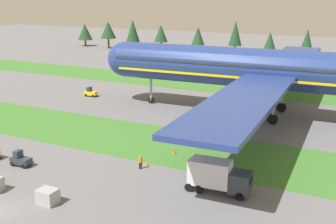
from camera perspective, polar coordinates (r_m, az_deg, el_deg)
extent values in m
cube|color=#3D752D|center=(63.28, -5.47, -3.49)|extent=(320.00, 14.48, 0.01)
cube|color=#3D752D|center=(99.08, 7.16, 3.49)|extent=(320.00, 14.48, 0.01)
cylinder|color=navy|center=(74.39, 11.82, 5.83)|extent=(52.16, 8.91, 6.86)
sphere|color=navy|center=(83.83, -5.86, 7.16)|extent=(6.72, 6.72, 6.72)
cube|color=yellow|center=(74.60, 11.77, 4.92)|extent=(50.90, 9.00, 0.36)
cube|color=#283342|center=(74.99, 9.49, 6.68)|extent=(45.84, 8.73, 0.44)
cube|color=navy|center=(53.94, 10.10, 1.49)|extent=(9.61, 35.13, 0.62)
cylinder|color=#A3A3A8|center=(59.70, 10.11, 0.63)|extent=(5.21, 3.97, 3.77)
cube|color=navy|center=(94.25, 16.55, 7.11)|extent=(9.61, 35.13, 0.62)
cylinder|color=#A3A3A8|center=(89.67, 15.17, 5.34)|extent=(5.21, 3.97, 3.77)
cylinder|color=#A3A3A8|center=(81.93, -2.32, 3.89)|extent=(0.44, 0.44, 6.77)
cylinder|color=black|center=(82.69, -2.29, 1.59)|extent=(1.22, 0.47, 1.20)
cylinder|color=#A3A3A8|center=(70.51, 14.17, 1.58)|extent=(0.44, 0.44, 6.52)
cylinder|color=black|center=(71.35, 14.00, -0.96)|extent=(1.72, 0.66, 1.70)
cylinder|color=#A3A3A8|center=(78.43, 15.29, 2.90)|extent=(0.44, 0.44, 6.52)
cylinder|color=black|center=(79.18, 15.12, 0.60)|extent=(1.72, 0.66, 1.70)
cube|color=#2D333D|center=(55.90, -19.30, -6.24)|extent=(2.63, 1.35, 0.77)
cube|color=#283342|center=(55.87, -19.67, -5.37)|extent=(0.72, 1.11, 0.90)
cylinder|color=black|center=(55.79, -18.20, -6.60)|extent=(0.60, 0.21, 0.60)
cylinder|color=black|center=(55.07, -18.98, -6.97)|extent=(0.60, 0.21, 0.60)
cylinder|color=black|center=(57.00, -19.54, -6.25)|extent=(0.60, 0.21, 0.60)
cylinder|color=black|center=(56.30, -20.32, -6.60)|extent=(0.60, 0.21, 0.60)
cylinder|color=black|center=(59.44, -21.75, -5.67)|extent=(0.40, 0.13, 0.40)
cube|color=#2D333D|center=(45.55, 9.78, -9.39)|extent=(2.36, 2.45, 2.20)
cube|color=#283342|center=(45.18, 11.13, -9.06)|extent=(0.23, 2.07, 0.97)
cube|color=silver|center=(46.05, 5.72, -8.12)|extent=(4.65, 2.62, 2.80)
cylinder|color=black|center=(46.87, 10.27, -10.16)|extent=(0.98, 0.37, 0.96)
cylinder|color=black|center=(45.11, 9.70, -11.20)|extent=(0.98, 0.37, 0.96)
cylinder|color=black|center=(47.86, 4.97, -9.38)|extent=(0.98, 0.37, 0.96)
cylinder|color=black|center=(46.14, 4.20, -10.36)|extent=(0.98, 0.37, 0.96)
cylinder|color=black|center=(48.17, 3.68, -9.18)|extent=(0.98, 0.37, 0.96)
cylinder|color=black|center=(46.46, 2.87, -10.15)|extent=(0.98, 0.37, 0.96)
cube|color=yellow|center=(89.73, -10.40, 2.53)|extent=(2.65, 1.40, 0.77)
cube|color=#283342|center=(89.77, -10.63, 3.07)|extent=(0.74, 1.12, 0.90)
cylinder|color=black|center=(89.76, -9.71, 2.31)|extent=(0.61, 0.22, 0.60)
cylinder|color=black|center=(88.88, -10.10, 2.16)|extent=(0.61, 0.22, 0.60)
cylinder|color=black|center=(90.77, -10.66, 2.41)|extent=(0.61, 0.22, 0.60)
cylinder|color=black|center=(89.90, -11.06, 2.26)|extent=(0.61, 0.22, 0.60)
cylinder|color=black|center=(52.16, -3.64, -7.23)|extent=(0.18, 0.18, 0.85)
cylinder|color=black|center=(52.09, -3.86, -7.27)|extent=(0.18, 0.18, 0.85)
cylinder|color=orange|center=(51.84, -3.76, -6.50)|extent=(0.36, 0.36, 0.62)
sphere|color=tan|center=(51.67, -3.77, -6.03)|extent=(0.24, 0.24, 0.24)
cylinder|color=orange|center=(51.93, -3.53, -6.50)|extent=(0.10, 0.10, 0.58)
cylinder|color=orange|center=(51.78, -4.00, -6.57)|extent=(0.10, 0.10, 0.58)
cube|color=#A3A3A8|center=(45.50, -16.00, -10.95)|extent=(2.00, 1.60, 1.55)
cone|color=orange|center=(53.16, -2.85, -6.93)|extent=(0.44, 0.44, 0.57)
cone|color=orange|center=(56.65, 0.83, -5.38)|extent=(0.44, 0.44, 0.69)
cylinder|color=#4C3823|center=(179.81, -11.12, 9.19)|extent=(0.70, 0.70, 2.57)
cone|color=#1E4223|center=(179.37, -11.20, 10.64)|extent=(5.90, 5.90, 6.55)
cylinder|color=#4C3823|center=(170.61, -8.05, 9.22)|extent=(0.70, 0.70, 3.93)
cone|color=#1E4223|center=(170.11, -8.12, 10.97)|extent=(6.03, 6.03, 6.55)
cylinder|color=#4C3823|center=(164.58, -4.75, 8.93)|extent=(0.70, 0.70, 3.02)
cone|color=#1E4223|center=(164.01, -4.79, 10.91)|extent=(5.20, 5.20, 8.41)
cylinder|color=#4C3823|center=(156.22, -0.96, 8.78)|extent=(0.70, 0.70, 3.91)
cone|color=#1E4223|center=(155.69, -0.97, 10.63)|extent=(4.95, 4.95, 6.20)
cylinder|color=#4C3823|center=(155.45, 4.06, 8.55)|extent=(0.70, 0.70, 3.02)
cone|color=#1E4223|center=(154.94, 4.10, 10.28)|extent=(4.71, 4.71, 6.41)
cylinder|color=#4C3823|center=(147.86, 9.01, 8.17)|extent=(0.70, 0.70, 3.77)
cone|color=#1E4223|center=(147.22, 9.11, 10.49)|extent=(4.51, 4.51, 8.23)
cylinder|color=#4C3823|center=(141.48, 13.53, 7.40)|extent=(0.70, 0.70, 2.80)
cone|color=#1E4223|center=(140.93, 13.65, 9.25)|extent=(4.23, 4.23, 6.39)
cylinder|color=#4C3823|center=(140.57, 18.16, 7.15)|extent=(0.70, 0.70, 3.50)
cone|color=#1E4223|center=(139.97, 18.34, 9.23)|extent=(3.91, 3.91, 6.76)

